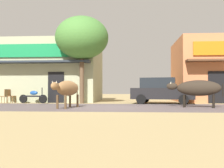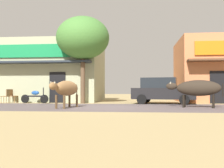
% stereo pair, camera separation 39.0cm
% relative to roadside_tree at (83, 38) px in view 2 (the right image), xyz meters
% --- Properties ---
extents(ground, '(80.00, 80.00, 0.00)m').
position_rel_roadside_tree_xyz_m(ground, '(1.75, -3.56, -4.27)').
color(ground, tan).
extents(asphalt_road, '(72.00, 6.06, 0.00)m').
position_rel_roadside_tree_xyz_m(asphalt_road, '(1.75, -3.56, -4.27)').
color(asphalt_road, '#5D5051').
rests_on(asphalt_road, ground).
extents(storefront_left_cafe, '(7.64, 6.55, 4.58)m').
position_rel_roadside_tree_xyz_m(storefront_left_cafe, '(-3.17, 3.43, -1.98)').
color(storefront_left_cafe, '#A4A884').
rests_on(storefront_left_cafe, ground).
extents(storefront_right_club, '(6.43, 6.55, 4.60)m').
position_rel_roadside_tree_xyz_m(storefront_right_club, '(9.83, 3.43, -1.96)').
color(storefront_right_club, '#CE794B').
rests_on(storefront_right_club, ground).
extents(roadside_tree, '(3.47, 3.47, 5.68)m').
position_rel_roadside_tree_xyz_m(roadside_tree, '(0.00, 0.00, 0.00)').
color(roadside_tree, brown).
rests_on(roadside_tree, ground).
extents(parked_hatchback_car, '(4.15, 2.47, 1.64)m').
position_rel_roadside_tree_xyz_m(parked_hatchback_car, '(5.14, 0.00, -3.43)').
color(parked_hatchback_car, black).
rests_on(parked_hatchback_car, ground).
extents(parked_motorcycle, '(1.98, 0.39, 1.03)m').
position_rel_roadside_tree_xyz_m(parked_motorcycle, '(-3.20, -0.07, -3.81)').
color(parked_motorcycle, black).
rests_on(parked_motorcycle, ground).
extents(cow_near_brown, '(1.06, 2.55, 1.33)m').
position_rel_roadside_tree_xyz_m(cow_near_brown, '(0.13, -4.45, -3.32)').
color(cow_near_brown, olive).
rests_on(cow_near_brown, ground).
extents(cow_far_dark, '(2.71, 1.25, 1.37)m').
position_rel_roadside_tree_xyz_m(cow_far_dark, '(6.56, -3.50, -3.31)').
color(cow_far_dark, '#2E261D').
rests_on(cow_far_dark, ground).
extents(pedestrian_by_shop, '(0.47, 0.61, 1.70)m').
position_rel_roadside_tree_xyz_m(pedestrian_by_shop, '(8.52, 0.87, -3.27)').
color(pedestrian_by_shop, '#3F3F47').
rests_on(pedestrian_by_shop, ground).
extents(cafe_chair_near_tree, '(0.49, 0.49, 0.92)m').
position_rel_roadside_tree_xyz_m(cafe_chair_near_tree, '(-5.00, 0.45, -3.76)').
color(cafe_chair_near_tree, brown).
rests_on(cafe_chair_near_tree, ground).
extents(cafe_chair_by_doorway, '(0.44, 0.44, 0.92)m').
position_rel_roadside_tree_xyz_m(cafe_chair_by_doorway, '(-5.08, -0.33, -3.76)').
color(cafe_chair_by_doorway, brown).
rests_on(cafe_chair_by_doorway, ground).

